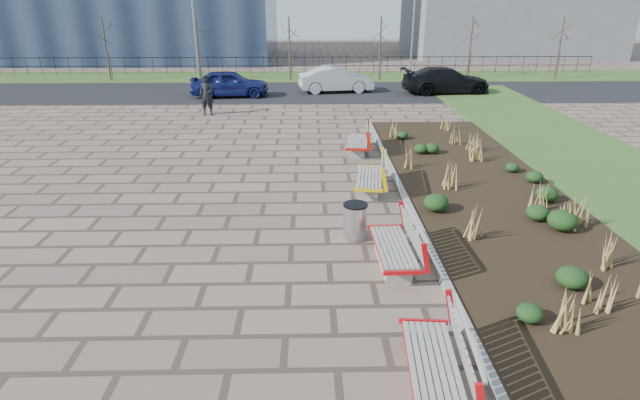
{
  "coord_description": "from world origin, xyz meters",
  "views": [
    {
      "loc": [
        1.26,
        -7.73,
        5.31
      ],
      "look_at": [
        1.5,
        3.0,
        0.9
      ],
      "focal_mm": 28.0,
      "sensor_mm": 36.0,
      "label": 1
    }
  ],
  "objects_px": {
    "car_black": "(446,80)",
    "lamp_west": "(195,34)",
    "bench_b": "(393,244)",
    "lamp_east": "(413,33)",
    "car_blue": "(230,83)",
    "bench_d": "(357,139)",
    "bench_c": "(370,175)",
    "bench_a": "(433,361)",
    "car_silver": "(336,80)",
    "litter_bin": "(355,222)",
    "pedestrian": "(207,95)"
  },
  "relations": [
    {
      "from": "car_black",
      "to": "lamp_west",
      "type": "distance_m",
      "value": 16.04
    },
    {
      "from": "bench_b",
      "to": "lamp_west",
      "type": "height_order",
      "value": "lamp_west"
    },
    {
      "from": "lamp_east",
      "to": "car_blue",
      "type": "bearing_deg",
      "value": -154.44
    },
    {
      "from": "bench_d",
      "to": "bench_c",
      "type": "bearing_deg",
      "value": -83.43
    },
    {
      "from": "bench_b",
      "to": "car_black",
      "type": "distance_m",
      "value": 20.95
    },
    {
      "from": "bench_a",
      "to": "car_silver",
      "type": "bearing_deg",
      "value": 95.03
    },
    {
      "from": "bench_a",
      "to": "car_silver",
      "type": "height_order",
      "value": "car_silver"
    },
    {
      "from": "bench_d",
      "to": "bench_b",
      "type": "bearing_deg",
      "value": -83.43
    },
    {
      "from": "car_silver",
      "to": "car_black",
      "type": "height_order",
      "value": "car_black"
    },
    {
      "from": "bench_a",
      "to": "litter_bin",
      "type": "xyz_separation_m",
      "value": [
        -0.69,
        4.87,
        -0.07
      ]
    },
    {
      "from": "bench_b",
      "to": "bench_c",
      "type": "bearing_deg",
      "value": 87.93
    },
    {
      "from": "car_black",
      "to": "bench_d",
      "type": "bearing_deg",
      "value": 146.46
    },
    {
      "from": "litter_bin",
      "to": "car_black",
      "type": "height_order",
      "value": "car_black"
    },
    {
      "from": "pedestrian",
      "to": "car_blue",
      "type": "bearing_deg",
      "value": 87.48
    },
    {
      "from": "pedestrian",
      "to": "lamp_east",
      "type": "bearing_deg",
      "value": 43.12
    },
    {
      "from": "bench_b",
      "to": "lamp_west",
      "type": "distance_m",
      "value": 26.22
    },
    {
      "from": "bench_a",
      "to": "pedestrian",
      "type": "height_order",
      "value": "pedestrian"
    },
    {
      "from": "car_black",
      "to": "lamp_east",
      "type": "distance_m",
      "value": 5.19
    },
    {
      "from": "pedestrian",
      "to": "car_silver",
      "type": "height_order",
      "value": "pedestrian"
    },
    {
      "from": "bench_c",
      "to": "pedestrian",
      "type": "relative_size",
      "value": 1.12
    },
    {
      "from": "pedestrian",
      "to": "lamp_east",
      "type": "relative_size",
      "value": 0.31
    },
    {
      "from": "lamp_west",
      "to": "bench_a",
      "type": "bearing_deg",
      "value": -72.23
    },
    {
      "from": "bench_a",
      "to": "car_black",
      "type": "height_order",
      "value": "car_black"
    },
    {
      "from": "bench_d",
      "to": "litter_bin",
      "type": "height_order",
      "value": "bench_d"
    },
    {
      "from": "bench_a",
      "to": "lamp_west",
      "type": "relative_size",
      "value": 0.35
    },
    {
      "from": "bench_c",
      "to": "lamp_west",
      "type": "height_order",
      "value": "lamp_west"
    },
    {
      "from": "lamp_east",
      "to": "car_black",
      "type": "bearing_deg",
      "value": -74.73
    },
    {
      "from": "bench_d",
      "to": "car_silver",
      "type": "xyz_separation_m",
      "value": [
        -0.14,
        12.26,
        0.24
      ]
    },
    {
      "from": "bench_a",
      "to": "bench_c",
      "type": "relative_size",
      "value": 1.0
    },
    {
      "from": "pedestrian",
      "to": "car_blue",
      "type": "xyz_separation_m",
      "value": [
        0.41,
        4.55,
        -0.18
      ]
    },
    {
      "from": "bench_a",
      "to": "pedestrian",
      "type": "bearing_deg",
      "value": 114.61
    },
    {
      "from": "bench_c",
      "to": "lamp_west",
      "type": "xyz_separation_m",
      "value": [
        -9.0,
        20.16,
        2.54
      ]
    },
    {
      "from": "pedestrian",
      "to": "car_black",
      "type": "distance_m",
      "value": 13.91
    },
    {
      "from": "bench_d",
      "to": "car_black",
      "type": "relative_size",
      "value": 0.41
    },
    {
      "from": "car_silver",
      "to": "lamp_west",
      "type": "bearing_deg",
      "value": 58.36
    },
    {
      "from": "lamp_east",
      "to": "bench_a",
      "type": "bearing_deg",
      "value": -100.1
    },
    {
      "from": "car_blue",
      "to": "bench_c",
      "type": "bearing_deg",
      "value": -162.07
    },
    {
      "from": "lamp_west",
      "to": "bench_c",
      "type": "bearing_deg",
      "value": -65.95
    },
    {
      "from": "bench_a",
      "to": "bench_b",
      "type": "bearing_deg",
      "value": 94.7
    },
    {
      "from": "bench_d",
      "to": "car_silver",
      "type": "relative_size",
      "value": 0.48
    },
    {
      "from": "bench_c",
      "to": "car_silver",
      "type": "bearing_deg",
      "value": 98.2
    },
    {
      "from": "car_silver",
      "to": "lamp_east",
      "type": "xyz_separation_m",
      "value": [
        5.14,
        4.03,
        2.3
      ]
    },
    {
      "from": "pedestrian",
      "to": "lamp_west",
      "type": "height_order",
      "value": "lamp_west"
    },
    {
      "from": "car_black",
      "to": "bench_c",
      "type": "bearing_deg",
      "value": 152.61
    },
    {
      "from": "litter_bin",
      "to": "car_black",
      "type": "xyz_separation_m",
      "value": [
        6.91,
        18.72,
        0.33
      ]
    },
    {
      "from": "litter_bin",
      "to": "bench_d",
      "type": "bearing_deg",
      "value": 84.32
    },
    {
      "from": "bench_a",
      "to": "lamp_east",
      "type": "distance_m",
      "value": 28.63
    },
    {
      "from": "pedestrian",
      "to": "bench_b",
      "type": "bearing_deg",
      "value": -63.1
    },
    {
      "from": "bench_b",
      "to": "bench_c",
      "type": "relative_size",
      "value": 1.0
    },
    {
      "from": "bench_c",
      "to": "car_silver",
      "type": "distance_m",
      "value": 16.13
    }
  ]
}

